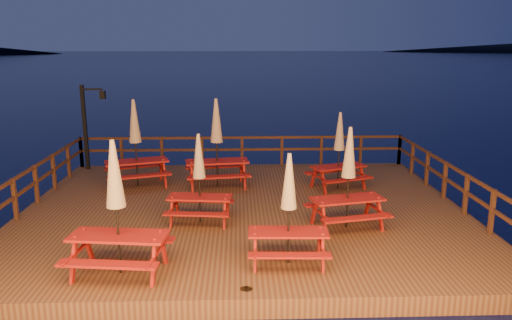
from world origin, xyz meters
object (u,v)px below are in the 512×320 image
(picnic_table_0, at_px, (339,149))
(picnic_table_2, at_px, (217,142))
(picnic_table_1, at_px, (289,207))
(lamp_post, at_px, (89,119))

(picnic_table_0, bearing_deg, picnic_table_2, 154.08)
(picnic_table_1, bearing_deg, picnic_table_0, 71.08)
(picnic_table_1, height_order, picnic_table_2, picnic_table_2)
(lamp_post, relative_size, picnic_table_1, 1.29)
(lamp_post, xyz_separation_m, picnic_table_2, (4.59, -2.39, -0.35))
(lamp_post, distance_m, picnic_table_0, 8.80)
(lamp_post, distance_m, picnic_table_1, 10.23)
(lamp_post, bearing_deg, picnic_table_0, -18.07)
(lamp_post, height_order, picnic_table_2, lamp_post)
(picnic_table_0, xyz_separation_m, picnic_table_2, (-3.77, 0.33, 0.20))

